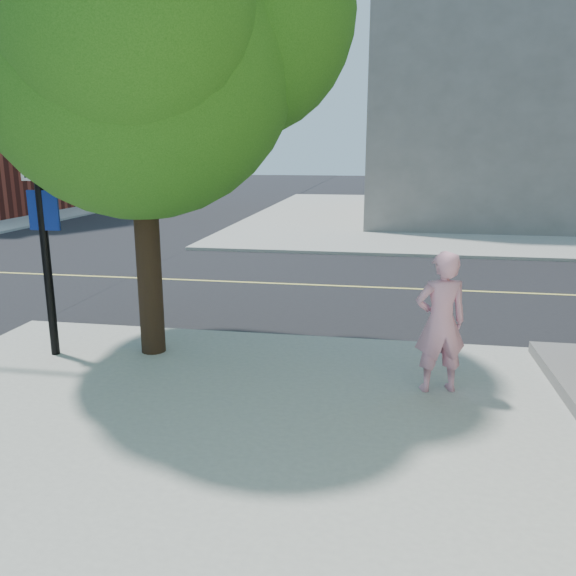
# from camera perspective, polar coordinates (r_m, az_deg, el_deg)

# --- Properties ---
(ground) EXTENTS (140.00, 140.00, 0.00)m
(ground) POSITION_cam_1_polar(r_m,az_deg,el_deg) (12.07, -20.18, -3.85)
(ground) COLOR black
(ground) RESTS_ON ground
(road_ew) EXTENTS (140.00, 9.00, 0.01)m
(road_ew) POSITION_cam_1_polar(r_m,az_deg,el_deg) (15.98, -12.26, 0.86)
(road_ew) COLOR black
(road_ew) RESTS_ON ground
(sidewalk_ne) EXTENTS (29.00, 25.00, 0.12)m
(sidewalk_ne) POSITION_cam_1_polar(r_m,az_deg,el_deg) (32.51, 23.34, 6.54)
(sidewalk_ne) COLOR #999A90
(sidewalk_ne) RESTS_ON ground
(filler_ne) EXTENTS (18.00, 16.00, 14.00)m
(filler_ne) POSITION_cam_1_polar(r_m,az_deg,el_deg) (33.14, 25.22, 18.76)
(filler_ne) COLOR slate
(filler_ne) RESTS_ON sidewalk_ne
(man_on_phone) EXTENTS (0.83, 0.66, 2.01)m
(man_on_phone) POSITION_cam_1_polar(r_m,az_deg,el_deg) (8.21, 14.97, -3.32)
(man_on_phone) COLOR pink
(man_on_phone) RESTS_ON sidewalk_se
(street_tree) EXTENTS (6.18, 5.62, 8.20)m
(street_tree) POSITION_cam_1_polar(r_m,az_deg,el_deg) (9.63, -14.23, 24.99)
(street_tree) COLOR black
(street_tree) RESTS_ON sidewalk_se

